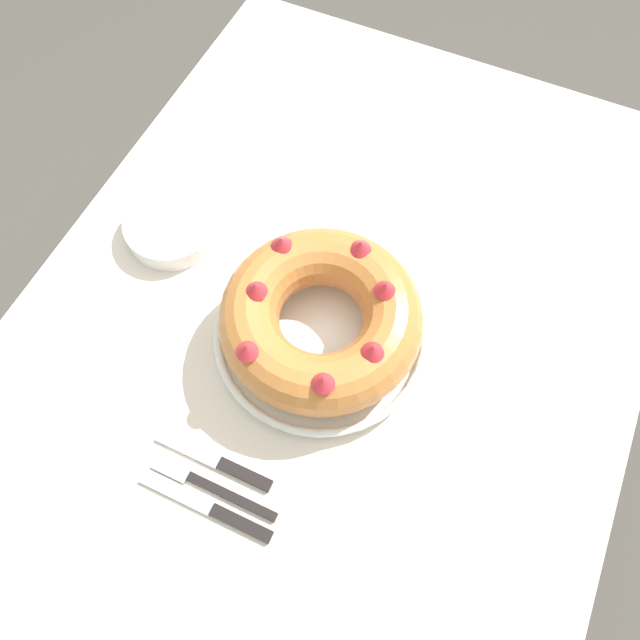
{
  "coord_description": "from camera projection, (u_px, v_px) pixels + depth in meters",
  "views": [
    {
      "loc": [
        -0.35,
        -0.16,
        1.61
      ],
      "look_at": [
        -0.0,
        -0.0,
        0.84
      ],
      "focal_mm": 35.0,
      "sensor_mm": 36.0,
      "label": 1
    }
  ],
  "objects": [
    {
      "name": "serving_dish",
      "position": [
        320.0,
        337.0,
        0.91
      ],
      "size": [
        0.31,
        0.31,
        0.03
      ],
      "color": "white",
      "rests_on": "dining_table"
    },
    {
      "name": "fork",
      "position": [
        205.0,
        484.0,
        0.82
      ],
      "size": [
        0.02,
        0.18,
        0.01
      ],
      "rotation": [
        0.0,
        0.0,
        -0.01
      ],
      "color": "black",
      "rests_on": "dining_table"
    },
    {
      "name": "bundt_cake",
      "position": [
        320.0,
        320.0,
        0.86
      ],
      "size": [
        0.28,
        0.28,
        0.1
      ],
      "color": "#C67538",
      "rests_on": "serving_dish"
    },
    {
      "name": "dining_table",
      "position": [
        321.0,
        366.0,
        1.02
      ],
      "size": [
        1.31,
        0.9,
        0.77
      ],
      "color": "beige",
      "rests_on": "ground_plane"
    },
    {
      "name": "side_bowl",
      "position": [
        172.0,
        227.0,
        0.99
      ],
      "size": [
        0.15,
        0.15,
        0.03
      ],
      "primitive_type": "cylinder",
      "color": "white",
      "rests_on": "dining_table"
    },
    {
      "name": "serving_knife",
      "position": [
        214.0,
        510.0,
        0.81
      ],
      "size": [
        0.02,
        0.19,
        0.01
      ],
      "rotation": [
        0.0,
        0.0,
        0.04
      ],
      "color": "black",
      "rests_on": "dining_table"
    },
    {
      "name": "cake_knife",
      "position": [
        221.0,
        463.0,
        0.84
      ],
      "size": [
        0.02,
        0.17,
        0.01
      ],
      "rotation": [
        0.0,
        0.0,
        0.03
      ],
      "color": "black",
      "rests_on": "dining_table"
    },
    {
      "name": "ground_plane",
      "position": [
        321.0,
        464.0,
        1.61
      ],
      "size": [
        8.0,
        8.0,
        0.0
      ],
      "primitive_type": "plane",
      "color": "#4C4742"
    }
  ]
}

